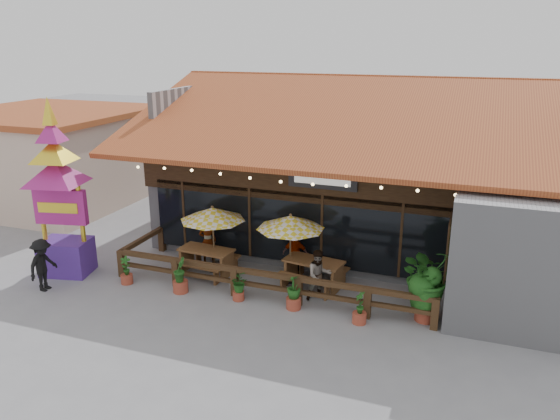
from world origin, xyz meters
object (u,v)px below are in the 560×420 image
at_px(picnic_table_left, 207,257).
at_px(picnic_table_right, 314,269).
at_px(umbrella_left, 213,214).
at_px(thai_sign_tower, 57,177).
at_px(tropical_plant, 429,278).
at_px(umbrella_right, 291,223).
at_px(pedestrian, 43,265).

distance_m(picnic_table_left, picnic_table_right, 3.59).
xyz_separation_m(umbrella_left, picnic_table_right, (3.43, -0.00, -1.39)).
height_order(thai_sign_tower, tropical_plant, thai_sign_tower).
bearing_deg(umbrella_right, pedestrian, -155.41).
xyz_separation_m(umbrella_right, tropical_plant, (4.30, -1.06, -0.72)).
xyz_separation_m(picnic_table_left, thai_sign_tower, (-4.31, -1.54, 2.68)).
height_order(picnic_table_right, tropical_plant, tropical_plant).
bearing_deg(thai_sign_tower, umbrella_left, 21.86).
height_order(picnic_table_left, tropical_plant, tropical_plant).
xyz_separation_m(umbrella_left, umbrella_right, (2.64, 0.07, 0.00)).
relative_size(umbrella_right, tropical_plant, 1.23).
distance_m(umbrella_left, picnic_table_right, 3.70).
height_order(picnic_table_left, picnic_table_right, picnic_table_right).
xyz_separation_m(thai_sign_tower, tropical_plant, (11.40, 0.80, -1.99)).
bearing_deg(pedestrian, picnic_table_right, -69.96).
bearing_deg(thai_sign_tower, picnic_table_right, 12.79).
distance_m(umbrella_left, tropical_plant, 7.04).
relative_size(umbrella_left, picnic_table_right, 1.26).
height_order(umbrella_right, picnic_table_left, umbrella_right).
height_order(umbrella_left, thai_sign_tower, thai_sign_tower).
bearing_deg(picnic_table_left, thai_sign_tower, -160.31).
distance_m(umbrella_left, picnic_table_left, 1.44).
xyz_separation_m(umbrella_left, pedestrian, (-4.23, -3.08, -1.16)).
bearing_deg(picnic_table_right, thai_sign_tower, -167.21).
bearing_deg(picnic_table_left, umbrella_right, 6.41).
distance_m(picnic_table_right, thai_sign_tower, 8.52).
bearing_deg(umbrella_right, picnic_table_left, -173.59).
bearing_deg(umbrella_left, picnic_table_left, -121.51).
distance_m(umbrella_right, picnic_table_right, 1.61).
distance_m(umbrella_left, thai_sign_tower, 4.98).
distance_m(umbrella_right, picnic_table_left, 3.14).
height_order(umbrella_right, pedestrian, umbrella_right).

